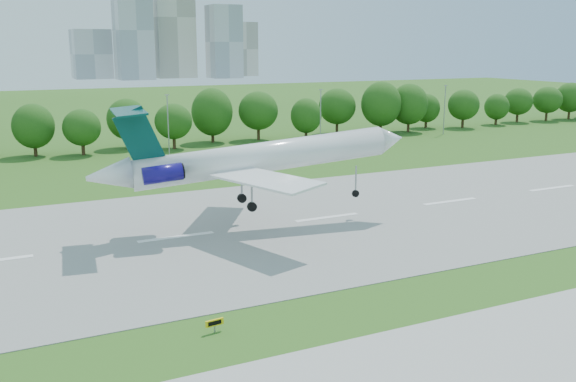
{
  "coord_description": "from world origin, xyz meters",
  "views": [
    {
      "loc": [
        -19.22,
        -44.76,
        21.77
      ],
      "look_at": [
        11.03,
        18.0,
        5.9
      ],
      "focal_mm": 40.0,
      "sensor_mm": 36.0,
      "label": 1
    }
  ],
  "objects": [
    {
      "name": "ground",
      "position": [
        0.0,
        0.0,
        0.0
      ],
      "size": [
        600.0,
        600.0,
        0.0
      ],
      "primitive_type": "plane",
      "color": "#2E5716",
      "rests_on": "ground"
    },
    {
      "name": "runway",
      "position": [
        0.0,
        25.0,
        0.04
      ],
      "size": [
        400.0,
        45.0,
        0.08
      ],
      "primitive_type": "cube",
      "color": "gray",
      "rests_on": "ground"
    },
    {
      "name": "tree_line",
      "position": [
        0.0,
        92.0,
        6.19
      ],
      "size": [
        288.4,
        8.4,
        10.4
      ],
      "color": "#382314",
      "rests_on": "ground"
    },
    {
      "name": "light_poles",
      "position": [
        -2.5,
        82.0,
        6.34
      ],
      "size": [
        175.9,
        0.25,
        12.19
      ],
      "color": "gray",
      "rests_on": "ground"
    },
    {
      "name": "skyline",
      "position": [
        100.16,
        390.61,
        30.46
      ],
      "size": [
        127.0,
        52.0,
        80.0
      ],
      "color": "#B2B2B7",
      "rests_on": "ground"
    },
    {
      "name": "airliner",
      "position": [
        9.09,
        25.22,
        8.62
      ],
      "size": [
        39.67,
        28.62,
        12.63
      ],
      "rotation": [
        0.0,
        -0.08,
        -0.11
      ],
      "color": "white",
      "rests_on": "ground"
    },
    {
      "name": "taxi_sign_centre",
      "position": [
        -4.33,
        -0.74,
        0.78
      ],
      "size": [
        1.51,
        0.35,
        1.05
      ],
      "rotation": [
        0.0,
        0.0,
        0.12
      ],
      "color": "gray",
      "rests_on": "ground"
    }
  ]
}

